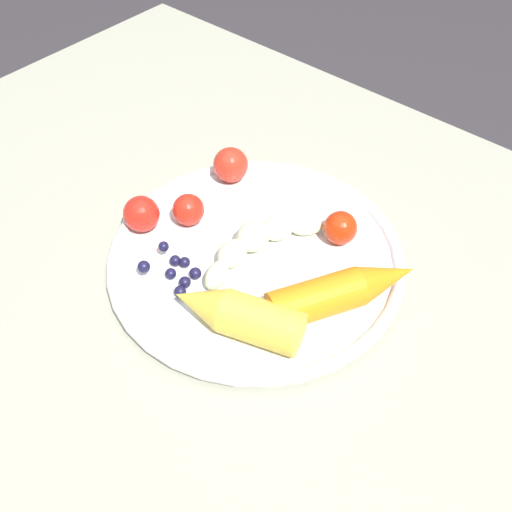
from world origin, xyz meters
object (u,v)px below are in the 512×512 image
(carrot_yellow, at_px, (236,314))
(tomato_extra, at_px, (340,228))
(blueberry_pile, at_px, (174,270))
(carrot_orange, at_px, (345,290))
(plate, at_px, (256,258))
(banana, at_px, (256,241))
(tomato_far, at_px, (141,214))
(dining_table, at_px, (245,359))
(tomato_near, at_px, (231,165))
(tomato_mid, at_px, (188,210))

(carrot_yellow, relative_size, tomato_extra, 3.66)
(carrot_yellow, xyz_separation_m, tomato_extra, (-0.01, -0.15, -0.00))
(carrot_yellow, xyz_separation_m, blueberry_pile, (0.08, -0.01, -0.01))
(carrot_orange, bearing_deg, blueberry_pile, 28.79)
(plate, bearing_deg, banana, -52.63)
(blueberry_pile, xyz_separation_m, tomato_far, (0.07, -0.03, 0.01))
(carrot_orange, distance_m, tomato_extra, 0.08)
(dining_table, xyz_separation_m, tomato_near, (0.11, -0.11, 0.14))
(carrot_orange, height_order, blueberry_pile, carrot_orange)
(banana, height_order, tomato_far, tomato_far)
(banana, height_order, carrot_yellow, carrot_yellow)
(carrot_orange, xyz_separation_m, tomato_far, (0.21, 0.05, 0.00))
(plate, distance_m, banana, 0.02)
(carrot_yellow, height_order, blueberry_pile, carrot_yellow)
(tomato_mid, xyz_separation_m, tomato_extra, (-0.13, -0.08, 0.00))
(carrot_yellow, distance_m, blueberry_pile, 0.08)
(dining_table, height_order, carrot_yellow, carrot_yellow)
(banana, distance_m, carrot_orange, 0.10)
(dining_table, height_order, banana, banana)
(carrot_yellow, xyz_separation_m, tomato_far, (0.15, -0.03, -0.00))
(carrot_yellow, height_order, tomato_extra, carrot_yellow)
(banana, distance_m, tomato_extra, 0.08)
(banana, bearing_deg, tomato_near, -35.01)
(banana, xyz_separation_m, carrot_orange, (-0.10, -0.00, 0.01))
(dining_table, relative_size, tomato_near, 26.71)
(banana, distance_m, tomato_near, 0.11)
(tomato_mid, bearing_deg, carrot_yellow, 151.61)
(carrot_yellow, bearing_deg, tomato_mid, -28.39)
(banana, relative_size, tomato_far, 3.95)
(carrot_orange, height_order, carrot_yellow, carrot_yellow)
(tomato_near, bearing_deg, plate, 143.90)
(dining_table, distance_m, blueberry_pile, 0.14)
(blueberry_pile, relative_size, tomato_mid, 1.73)
(plate, height_order, tomato_near, tomato_near)
(tomato_far, bearing_deg, tomato_extra, -144.58)
(carrot_yellow, height_order, tomato_near, carrot_yellow)
(plate, xyz_separation_m, carrot_orange, (-0.10, -0.01, 0.02))
(tomato_near, xyz_separation_m, tomato_extra, (-0.14, 0.00, -0.00))
(tomato_mid, bearing_deg, plate, -174.72)
(tomato_far, bearing_deg, tomato_mid, -129.19)
(tomato_near, bearing_deg, tomato_mid, 99.81)
(dining_table, relative_size, carrot_yellow, 8.37)
(banana, relative_size, tomato_near, 3.78)
(carrot_orange, bearing_deg, carrot_yellow, 56.83)
(dining_table, distance_m, tomato_extra, 0.18)
(tomato_far, bearing_deg, dining_table, -177.56)
(dining_table, bearing_deg, tomato_near, -43.64)
(blueberry_pile, height_order, tomato_near, tomato_near)
(plate, relative_size, carrot_orange, 2.05)
(carrot_orange, distance_m, tomato_mid, 0.18)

